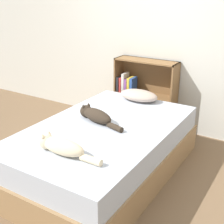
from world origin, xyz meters
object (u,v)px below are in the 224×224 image
at_px(cat_dark, 95,115).
at_px(bookshelf, 144,92).
at_px(bed, 104,150).
at_px(pillow, 139,95).
at_px(cat_light, 61,146).

relative_size(cat_dark, bookshelf, 0.63).
distance_m(bed, cat_dark, 0.37).
height_order(pillow, cat_light, cat_light).
bearing_deg(cat_light, bed, -90.15).
relative_size(bed, pillow, 4.36).
height_order(bed, cat_dark, cat_dark).
height_order(bed, cat_light, cat_light).
xyz_separation_m(pillow, cat_dark, (-0.09, -0.80, -0.00)).
bearing_deg(bookshelf, bed, -81.01).
bearing_deg(pillow, cat_dark, -96.22).
height_order(pillow, cat_dark, cat_dark).
bearing_deg(pillow, bookshelf, 108.44).
distance_m(cat_light, bookshelf, 1.97).
height_order(cat_light, bookshelf, bookshelf).
relative_size(cat_light, bookshelf, 0.66).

